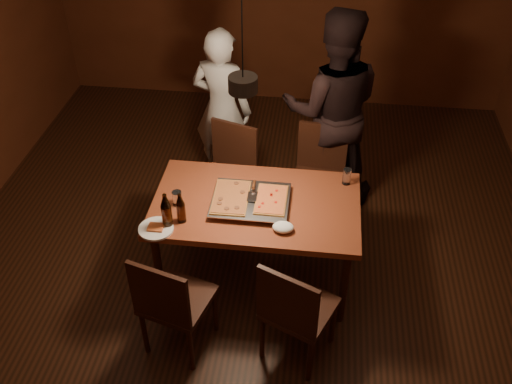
# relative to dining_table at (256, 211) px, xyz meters

# --- Properties ---
(room_shell) EXTENTS (6.00, 6.00, 6.00)m
(room_shell) POSITION_rel_dining_table_xyz_m (-0.07, -0.09, 0.72)
(room_shell) COLOR #381B0F
(room_shell) RESTS_ON ground
(dining_table) EXTENTS (1.50, 0.90, 0.75)m
(dining_table) POSITION_rel_dining_table_xyz_m (0.00, 0.00, 0.00)
(dining_table) COLOR brown
(dining_table) RESTS_ON floor
(chair_far_left) EXTENTS (0.53, 0.53, 0.49)m
(chair_far_left) POSITION_rel_dining_table_xyz_m (-0.32, 0.72, -0.14)
(chair_far_left) COLOR #38190F
(chair_far_left) RESTS_ON floor
(chair_far_right) EXTENTS (0.46, 0.46, 0.49)m
(chair_far_right) POSITION_rel_dining_table_xyz_m (0.45, 0.80, -0.14)
(chair_far_right) COLOR #38190F
(chair_far_right) RESTS_ON floor
(chair_near_left) EXTENTS (0.52, 0.52, 0.49)m
(chair_near_left) POSITION_rel_dining_table_xyz_m (-0.47, -0.78, -0.14)
(chair_near_left) COLOR #38190F
(chair_near_left) RESTS_ON floor
(chair_near_right) EXTENTS (0.55, 0.55, 0.49)m
(chair_near_right) POSITION_rel_dining_table_xyz_m (0.34, -0.75, -0.14)
(chair_near_right) COLOR #38190F
(chair_near_right) RESTS_ON floor
(pizza_tray) EXTENTS (0.58, 0.49, 0.05)m
(pizza_tray) POSITION_rel_dining_table_xyz_m (-0.04, -0.02, 0.10)
(pizza_tray) COLOR silver
(pizza_tray) RESTS_ON dining_table
(pizza_meat) EXTENTS (0.26, 0.40, 0.02)m
(pizza_meat) POSITION_rel_dining_table_xyz_m (-0.18, -0.03, 0.13)
(pizza_meat) COLOR maroon
(pizza_meat) RESTS_ON pizza_tray
(pizza_cheese) EXTENTS (0.22, 0.35, 0.02)m
(pizza_cheese) POSITION_rel_dining_table_xyz_m (0.11, -0.02, 0.13)
(pizza_cheese) COLOR gold
(pizza_cheese) RESTS_ON pizza_tray
(spatula) EXTENTS (0.10, 0.24, 0.04)m
(spatula) POSITION_rel_dining_table_xyz_m (-0.03, -0.01, 0.14)
(spatula) COLOR silver
(spatula) RESTS_ON pizza_tray
(beer_bottle_a) EXTENTS (0.07, 0.07, 0.27)m
(beer_bottle_a) POSITION_rel_dining_table_xyz_m (-0.57, -0.32, 0.21)
(beer_bottle_a) COLOR black
(beer_bottle_a) RESTS_ON dining_table
(beer_bottle_b) EXTENTS (0.06, 0.06, 0.24)m
(beer_bottle_b) POSITION_rel_dining_table_xyz_m (-0.49, -0.26, 0.19)
(beer_bottle_b) COLOR black
(beer_bottle_b) RESTS_ON dining_table
(water_glass_left) EXTENTS (0.07, 0.07, 0.11)m
(water_glass_left) POSITION_rel_dining_table_xyz_m (-0.56, -0.09, 0.13)
(water_glass_left) COLOR silver
(water_glass_left) RESTS_ON dining_table
(water_glass_right) EXTENTS (0.06, 0.06, 0.13)m
(water_glass_right) POSITION_rel_dining_table_xyz_m (0.65, 0.31, 0.14)
(water_glass_right) COLOR silver
(water_glass_right) RESTS_ON dining_table
(plate_slice) EXTENTS (0.24, 0.24, 0.03)m
(plate_slice) POSITION_rel_dining_table_xyz_m (-0.64, -0.37, 0.08)
(plate_slice) COLOR white
(plate_slice) RESTS_ON dining_table
(napkin) EXTENTS (0.15, 0.11, 0.06)m
(napkin) POSITION_rel_dining_table_xyz_m (0.22, -0.27, 0.10)
(napkin) COLOR white
(napkin) RESTS_ON dining_table
(diner_white) EXTENTS (0.63, 0.49, 1.53)m
(diner_white) POSITION_rel_dining_table_xyz_m (-0.46, 1.25, 0.09)
(diner_white) COLOR silver
(diner_white) RESTS_ON floor
(diner_dark) EXTENTS (0.91, 0.73, 1.79)m
(diner_dark) POSITION_rel_dining_table_xyz_m (0.51, 1.15, 0.22)
(diner_dark) COLOR black
(diner_dark) RESTS_ON floor
(pendant_lamp) EXTENTS (0.18, 0.18, 1.10)m
(pendant_lamp) POSITION_rel_dining_table_xyz_m (-0.07, -0.09, 1.08)
(pendant_lamp) COLOR black
(pendant_lamp) RESTS_ON ceiling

